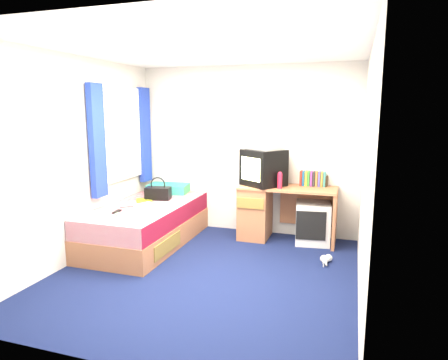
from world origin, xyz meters
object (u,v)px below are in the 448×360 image
(storage_cube, at_px, (313,223))
(towel, at_px, (148,208))
(desk, at_px, (268,210))
(remote_control, at_px, (117,212))
(colour_swatch_fan, at_px, (119,215))
(white_heels, at_px, (325,261))
(bed, at_px, (147,224))
(pillow, at_px, (168,188))
(crt_tv, at_px, (263,168))
(picture_frame, at_px, (326,181))
(magazine, at_px, (144,200))
(pink_water_bottle, at_px, (280,181))
(aerosol_can, at_px, (278,178))
(vcr, at_px, (264,147))
(water_bottle, at_px, (128,204))
(handbag, at_px, (158,193))

(storage_cube, distance_m, towel, 2.20)
(desk, height_order, remote_control, desk)
(colour_swatch_fan, height_order, white_heels, colour_swatch_fan)
(bed, xyz_separation_m, pillow, (-0.06, 0.78, 0.34))
(crt_tv, relative_size, picture_frame, 4.79)
(picture_frame, bearing_deg, storage_cube, -115.88)
(picture_frame, xyz_separation_m, colour_swatch_fan, (-2.28, -1.52, -0.27))
(storage_cube, distance_m, magazine, 2.32)
(pink_water_bottle, relative_size, remote_control, 1.25)
(desk, xyz_separation_m, towel, (-1.28, -1.07, 0.18))
(remote_control, xyz_separation_m, white_heels, (2.48, 0.46, -0.51))
(bed, distance_m, pink_water_bottle, 1.87)
(aerosol_can, relative_size, remote_control, 1.17)
(bed, bearing_deg, pillow, 94.06)
(crt_tv, bearing_deg, vcr, 90.00)
(storage_cube, distance_m, vcr, 1.22)
(aerosol_can, bearing_deg, bed, -153.36)
(picture_frame, bearing_deg, towel, -138.45)
(aerosol_can, bearing_deg, magazine, -159.90)
(pillow, bearing_deg, white_heels, -18.54)
(vcr, relative_size, water_bottle, 2.15)
(bed, relative_size, pink_water_bottle, 10.03)
(towel, height_order, magazine, towel)
(desk, xyz_separation_m, aerosol_can, (0.12, 0.07, 0.44))
(vcr, xyz_separation_m, handbag, (-1.41, -0.41, -0.65))
(remote_control, bearing_deg, picture_frame, 22.42)
(pillow, xyz_separation_m, white_heels, (2.39, -0.80, -0.56))
(desk, height_order, magazine, desk)
(bed, relative_size, towel, 7.24)
(desk, distance_m, towel, 1.68)
(picture_frame, relative_size, aerosol_can, 0.75)
(storage_cube, relative_size, vcr, 1.30)
(handbag, distance_m, colour_swatch_fan, 0.93)
(aerosol_can, distance_m, towel, 1.83)
(desk, distance_m, handbag, 1.55)
(desk, height_order, handbag, handbag)
(bed, height_order, remote_control, remote_control)
(desk, bearing_deg, vcr, 176.80)
(aerosol_can, xyz_separation_m, remote_control, (-1.75, -1.29, -0.29))
(pink_water_bottle, height_order, aerosol_can, pink_water_bottle)
(magazine, bearing_deg, aerosol_can, 20.10)
(colour_swatch_fan, bearing_deg, desk, 41.12)
(bed, bearing_deg, handbag, 88.67)
(desk, xyz_separation_m, water_bottle, (-1.65, -0.93, 0.17))
(pink_water_bottle, bearing_deg, handbag, -171.32)
(pink_water_bottle, height_order, handbag, pink_water_bottle)
(crt_tv, distance_m, vcr, 0.29)
(bed, height_order, pink_water_bottle, pink_water_bottle)
(crt_tv, bearing_deg, colour_swatch_fan, -101.97)
(bed, xyz_separation_m, aerosol_can, (1.61, 0.81, 0.58))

